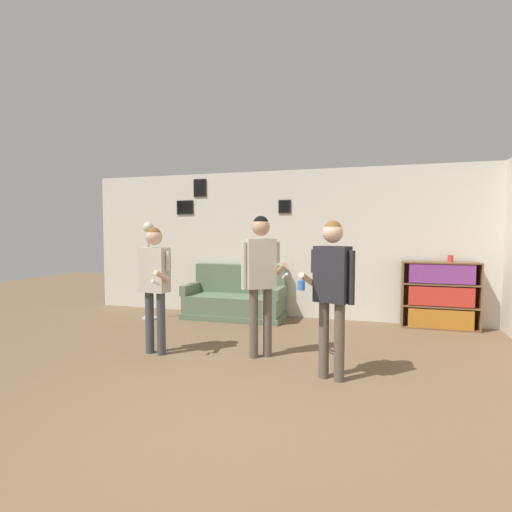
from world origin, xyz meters
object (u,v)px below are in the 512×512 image
at_px(person_watcher_holding_cup, 332,282).
at_px(drinking_cup, 450,259).
at_px(floor_lamp, 149,253).
at_px(person_player_foreground_center, 261,270).
at_px(bookshelf, 440,295).
at_px(couch, 235,301).
at_px(person_player_foreground_left, 154,277).

relative_size(person_watcher_holding_cup, drinking_cup, 15.29).
bearing_deg(person_watcher_holding_cup, drinking_cup, 60.34).
distance_m(floor_lamp, person_watcher_holding_cup, 4.03).
relative_size(person_player_foreground_center, drinking_cup, 15.98).
relative_size(bookshelf, person_player_foreground_center, 0.66).
xyz_separation_m(bookshelf, drinking_cup, (0.14, 0.00, 0.60)).
height_order(couch, person_player_foreground_left, person_player_foreground_left).
bearing_deg(bookshelf, couch, -176.88).
xyz_separation_m(couch, bookshelf, (3.47, 0.19, 0.24)).
bearing_deg(bookshelf, person_watcher_holding_cup, -117.45).
bearing_deg(person_watcher_holding_cup, couch, 127.97).
distance_m(person_player_foreground_left, person_watcher_holding_cup, 2.29).
distance_m(couch, drinking_cup, 3.71).
height_order(couch, floor_lamp, floor_lamp).
relative_size(floor_lamp, person_player_foreground_center, 0.99).
height_order(floor_lamp, person_player_foreground_left, floor_lamp).
relative_size(bookshelf, person_player_foreground_left, 0.72).
relative_size(couch, person_player_foreground_left, 1.12).
bearing_deg(couch, floor_lamp, -159.16).
relative_size(person_player_foreground_left, person_watcher_holding_cup, 0.96).
distance_m(person_watcher_holding_cup, drinking_cup, 3.20).
distance_m(couch, person_watcher_holding_cup, 3.37).
xyz_separation_m(floor_lamp, drinking_cup, (5.05, 0.74, -0.05)).
bearing_deg(person_player_foreground_center, floor_lamp, 148.92).
relative_size(person_player_foreground_center, person_watcher_holding_cup, 1.05).
xyz_separation_m(person_player_foreground_left, person_watcher_holding_cup, (2.27, -0.25, 0.04)).
height_order(floor_lamp, person_watcher_holding_cup, floor_lamp).
relative_size(person_player_foreground_left, drinking_cup, 14.74).
height_order(bookshelf, person_player_foreground_left, person_player_foreground_left).
bearing_deg(person_player_foreground_left, person_watcher_holding_cup, -6.28).
xyz_separation_m(couch, floor_lamp, (-1.44, -0.55, 0.89)).
bearing_deg(floor_lamp, bookshelf, 8.55).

